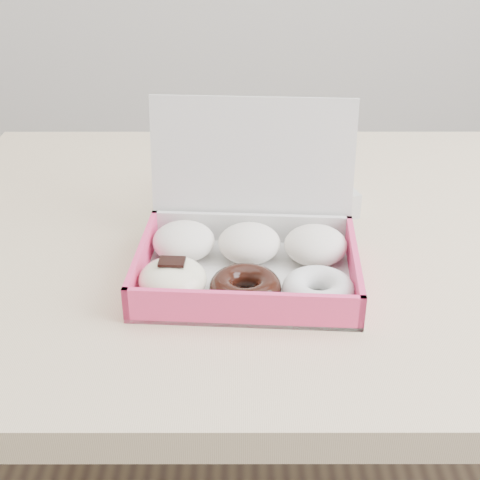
{
  "coord_description": "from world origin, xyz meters",
  "views": [
    {
      "loc": [
        -0.14,
        -0.85,
        1.2
      ],
      "look_at": [
        -0.14,
        -0.14,
        0.81
      ],
      "focal_mm": 50.0,
      "sensor_mm": 36.0,
      "label": 1
    }
  ],
  "objects": [
    {
      "name": "table",
      "position": [
        0.0,
        0.0,
        0.67
      ],
      "size": [
        1.2,
        0.8,
        0.75
      ],
      "color": "tan",
      "rests_on": "ground"
    },
    {
      "name": "newspapers",
      "position": [
        -0.1,
        0.08,
        0.77
      ],
      "size": [
        0.28,
        0.25,
        0.04
      ],
      "primitive_type": "cube",
      "rotation": [
        0.0,
        0.0,
        0.29
      ],
      "color": "silver",
      "rests_on": "table"
    },
    {
      "name": "donut_box",
      "position": [
        -0.13,
        -0.13,
        0.78
      ],
      "size": [
        0.28,
        0.25,
        0.2
      ],
      "rotation": [
        0.0,
        0.0,
        -0.06
      ],
      "color": "silver",
      "rests_on": "table"
    }
  ]
}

